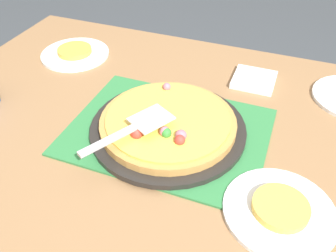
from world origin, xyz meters
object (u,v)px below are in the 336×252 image
(pizza_pan, at_px, (168,128))
(pizza_server, at_px, (134,127))
(pizza, at_px, (168,122))
(plate_near_left, at_px, (279,211))
(served_slice_right, at_px, (75,51))
(napkin_stack, at_px, (254,80))
(plate_far_right, at_px, (75,54))
(served_slice_left, at_px, (281,207))

(pizza_pan, bearing_deg, pizza_server, -119.33)
(pizza, xyz_separation_m, plate_near_left, (0.29, -0.15, -0.03))
(plate_near_left, bearing_deg, served_slice_right, 150.76)
(pizza, relative_size, served_slice_right, 3.00)
(served_slice_right, bearing_deg, napkin_stack, 4.96)
(plate_near_left, bearing_deg, napkin_stack, 106.37)
(pizza_pan, height_order, napkin_stack, pizza_pan)
(plate_far_right, relative_size, served_slice_left, 2.00)
(pizza_pan, xyz_separation_m, napkin_stack, (0.16, 0.30, -0.01))
(plate_near_left, xyz_separation_m, plate_far_right, (-0.71, 0.40, 0.00))
(served_slice_left, bearing_deg, served_slice_right, 150.76)
(plate_near_left, xyz_separation_m, napkin_stack, (-0.13, 0.45, 0.00))
(plate_far_right, distance_m, pizza_server, 0.51)
(served_slice_left, distance_m, napkin_stack, 0.47)
(napkin_stack, bearing_deg, served_slice_right, -175.04)
(pizza_pan, distance_m, plate_near_left, 0.32)
(served_slice_right, bearing_deg, plate_far_right, 180.00)
(plate_near_left, relative_size, pizza_server, 0.99)
(pizza, distance_m, plate_far_right, 0.50)
(plate_far_right, relative_size, napkin_stack, 1.83)
(plate_near_left, xyz_separation_m, served_slice_right, (-0.71, 0.40, 0.01))
(pizza, relative_size, napkin_stack, 2.75)
(plate_near_left, height_order, served_slice_right, served_slice_right)
(plate_near_left, xyz_separation_m, served_slice_left, (0.00, 0.00, 0.01))
(pizza_pan, xyz_separation_m, served_slice_left, (0.29, -0.15, 0.01))
(pizza_pan, distance_m, pizza_server, 0.11)
(plate_far_right, xyz_separation_m, served_slice_right, (0.00, 0.00, 0.01))
(pizza_pan, height_order, pizza, pizza)
(pizza, xyz_separation_m, plate_far_right, (-0.42, 0.25, -0.03))
(served_slice_right, xyz_separation_m, pizza_server, (0.38, -0.34, 0.05))
(napkin_stack, bearing_deg, plate_near_left, -73.63)
(served_slice_left, bearing_deg, napkin_stack, 106.37)
(served_slice_left, relative_size, served_slice_right, 1.00)
(served_slice_left, bearing_deg, plate_near_left, 0.00)
(plate_near_left, bearing_deg, pizza, 153.19)
(pizza_pan, relative_size, served_slice_left, 3.45)
(pizza, distance_m, served_slice_left, 0.32)
(served_slice_left, xyz_separation_m, napkin_stack, (-0.13, 0.45, -0.01))
(pizza_server, xyz_separation_m, napkin_stack, (0.20, 0.39, -0.06))
(pizza, bearing_deg, served_slice_left, -26.81)
(pizza_pan, height_order, pizza_server, pizza_server)
(pizza_pan, distance_m, napkin_stack, 0.34)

